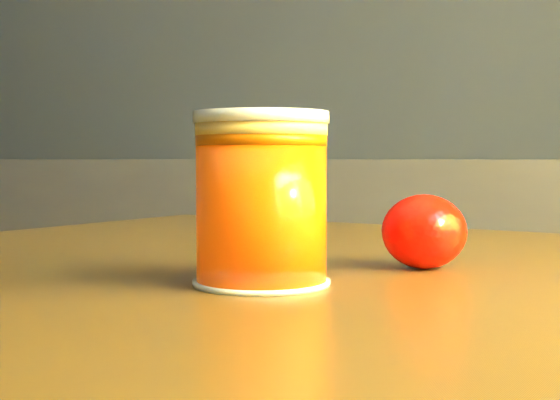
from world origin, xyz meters
The scene contains 4 objects.
kitchen_counter centered at (0.00, 1.45, 0.45)m, with size 3.15×0.60×0.90m, color #4F4E53.
juice_glass centered at (0.89, 0.02, 0.88)m, with size 0.09×0.09×0.11m.
orange_front centered at (0.89, 0.04, 0.85)m, with size 0.07×0.07×0.06m, color #FE1405.
orange_back centered at (0.96, 0.14, 0.85)m, with size 0.06×0.06×0.05m, color #FE1405.
Camera 1 is at (1.13, -0.41, 0.90)m, focal length 50.00 mm.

